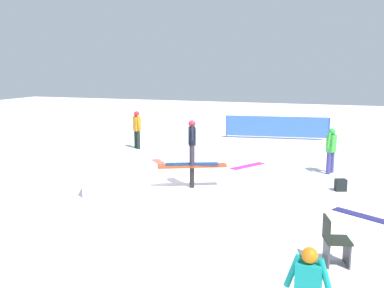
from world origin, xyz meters
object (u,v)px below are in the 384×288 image
at_px(bystander_green, 331,148).
at_px(loose_snowboard_coral, 161,163).
at_px(rail_feature, 192,168).
at_px(backpack_on_snow, 341,185).
at_px(main_rider_on_rail, 192,143).
at_px(loose_snowboard_navy, 361,216).
at_px(bystander_orange, 137,128).
at_px(loose_snowboard_magenta, 248,166).
at_px(folding_chair, 334,243).

relative_size(bystander_green, loose_snowboard_coral, 1.16).
bearing_deg(rail_feature, backpack_on_snow, -10.65).
height_order(main_rider_on_rail, loose_snowboard_navy, main_rider_on_rail).
bearing_deg(backpack_on_snow, bystander_orange, -45.83).
xyz_separation_m(bystander_orange, loose_snowboard_navy, (8.79, -5.91, -0.89)).
distance_m(main_rider_on_rail, bystander_green, 4.87).
xyz_separation_m(bystander_orange, bystander_green, (7.96, -1.84, -0.06)).
relative_size(bystander_orange, bystander_green, 1.07).
height_order(rail_feature, loose_snowboard_magenta, rail_feature).
height_order(folding_chair, backpack_on_snow, folding_chair).
bearing_deg(backpack_on_snow, main_rider_on_rail, -6.34).
bearing_deg(backpack_on_snow, folding_chair, 68.01).
bearing_deg(rail_feature, loose_snowboard_navy, -37.35).
distance_m(rail_feature, loose_snowboard_magenta, 3.38).
distance_m(main_rider_on_rail, loose_snowboard_magenta, 3.57).
bearing_deg(folding_chair, main_rider_on_rail, 30.42).
height_order(bystander_green, backpack_on_snow, bystander_green).
relative_size(loose_snowboard_magenta, backpack_on_snow, 4.45).
bearing_deg(bystander_orange, backpack_on_snow, -162.06).
bearing_deg(folding_chair, loose_snowboard_magenta, 7.47).
bearing_deg(loose_snowboard_navy, rail_feature, -162.30).
bearing_deg(rail_feature, loose_snowboard_magenta, 47.69).
xyz_separation_m(loose_snowboard_magenta, loose_snowboard_navy, (3.60, -4.17, 0.00)).
bearing_deg(backpack_on_snow, rail_feature, -6.34).
bearing_deg(rail_feature, loose_snowboard_coral, 103.93).
bearing_deg(bystander_green, main_rider_on_rail, 151.07).
relative_size(loose_snowboard_navy, backpack_on_snow, 4.09).
height_order(rail_feature, loose_snowboard_navy, rail_feature).
height_order(loose_snowboard_navy, loose_snowboard_coral, same).
height_order(bystander_orange, loose_snowboard_coral, bystander_orange).
bearing_deg(loose_snowboard_navy, loose_snowboard_magenta, 160.62).
relative_size(loose_snowboard_coral, backpack_on_snow, 3.81).
height_order(rail_feature, folding_chair, folding_chair).
bearing_deg(folding_chair, loose_snowboard_navy, -27.29).
height_order(bystander_orange, backpack_on_snow, bystander_orange).
distance_m(bystander_green, folding_chair, 6.93).
xyz_separation_m(main_rider_on_rail, loose_snowboard_navy, (4.57, -0.98, -1.29)).
relative_size(folding_chair, backpack_on_snow, 2.59).
relative_size(bystander_green, folding_chair, 1.71).
relative_size(loose_snowboard_magenta, loose_snowboard_navy, 1.09).
height_order(main_rider_on_rail, loose_snowboard_magenta, main_rider_on_rail).
relative_size(rail_feature, bystander_orange, 1.19).
bearing_deg(bystander_orange, loose_snowboard_magenta, -155.63).
height_order(bystander_green, folding_chair, bystander_green).
height_order(bystander_green, loose_snowboard_coral, bystander_green).
bearing_deg(loose_snowboard_coral, loose_snowboard_magenta, 57.92).
height_order(rail_feature, backpack_on_snow, rail_feature).
relative_size(bystander_orange, loose_snowboard_coral, 1.24).
xyz_separation_m(rail_feature, loose_snowboard_navy, (4.57, -0.98, -0.56)).
bearing_deg(folding_chair, loose_snowboard_coral, 27.74).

